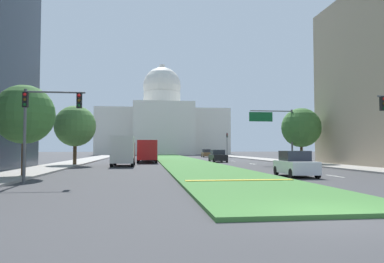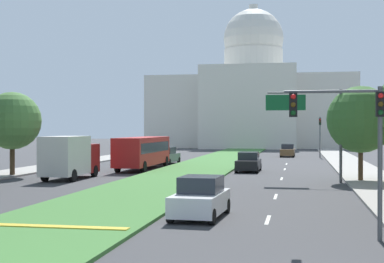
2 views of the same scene
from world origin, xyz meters
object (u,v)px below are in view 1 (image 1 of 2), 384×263
at_px(capitol_building, 162,126).
at_px(box_truck_delivery, 123,151).
at_px(street_tree_right_mid, 301,128).
at_px(sedan_lead_stopped, 295,165).
at_px(street_tree_left_mid, 75,126).
at_px(sedan_far_horizon, 206,153).
at_px(sedan_distant, 148,155).
at_px(city_bus, 147,149).
at_px(overhead_guide_sign, 276,125).
at_px(traffic_light_far_right, 227,142).
at_px(traffic_light_near_left, 41,114).
at_px(street_tree_left_near, 24,115).
at_px(sedan_midblock, 218,156).

bearing_deg(capitol_building, box_truck_delivery, -95.69).
height_order(street_tree_right_mid, sedan_lead_stopped, street_tree_right_mid).
relative_size(street_tree_left_mid, sedan_far_horizon, 1.53).
height_order(capitol_building, sedan_distant, capitol_building).
distance_m(street_tree_left_mid, box_truck_delivery, 6.10).
bearing_deg(city_bus, overhead_guide_sign, -32.85).
bearing_deg(street_tree_left_mid, traffic_light_far_right, 53.54).
bearing_deg(traffic_light_far_right, city_bus, -125.04).
bearing_deg(sedan_distant, street_tree_right_mid, -43.99).
height_order(traffic_light_near_left, sedan_lead_stopped, traffic_light_near_left).
distance_m(capitol_building, sedan_distant, 57.65).
bearing_deg(sedan_far_horizon, street_tree_left_mid, -120.29).
relative_size(traffic_light_near_left, street_tree_left_near, 0.85).
distance_m(street_tree_left_near, box_truck_delivery, 15.88).
bearing_deg(overhead_guide_sign, street_tree_left_mid, 179.48).
distance_m(traffic_light_far_right, street_tree_left_near, 55.33).
height_order(overhead_guide_sign, sedan_midblock, overhead_guide_sign).
height_order(traffic_light_near_left, sedan_far_horizon, traffic_light_near_left).
distance_m(capitol_building, street_tree_right_mid, 75.69).
xyz_separation_m(capitol_building, traffic_light_near_left, (-10.93, -95.03, -5.31)).
relative_size(sedan_distant, box_truck_delivery, 0.73).
relative_size(traffic_light_far_right, sedan_far_horizon, 1.21).
relative_size(sedan_midblock, sedan_distant, 0.95).
relative_size(capitol_building, sedan_lead_stopped, 9.37).
height_order(street_tree_left_near, sedan_far_horizon, street_tree_left_near).
relative_size(traffic_light_near_left, sedan_midblock, 1.16).
bearing_deg(traffic_light_near_left, street_tree_left_mid, 95.51).
distance_m(street_tree_left_near, sedan_lead_stopped, 18.51).
relative_size(capitol_building, sedan_far_horizon, 9.19).
height_order(street_tree_left_near, sedan_lead_stopped, street_tree_left_near).
xyz_separation_m(overhead_guide_sign, sedan_lead_stopped, (-5.05, -17.16, -3.82)).
distance_m(traffic_light_far_right, sedan_far_horizon, 5.15).
height_order(traffic_light_far_right, street_tree_right_mid, street_tree_right_mid).
xyz_separation_m(overhead_guide_sign, street_tree_right_mid, (3.32, 0.56, -0.24)).
height_order(sedan_lead_stopped, box_truck_delivery, box_truck_delivery).
bearing_deg(traffic_light_near_left, overhead_guide_sign, 43.81).
distance_m(street_tree_right_mid, sedan_far_horizon, 35.47).
relative_size(street_tree_left_near, sedan_midblock, 1.37).
distance_m(capitol_building, sedan_midblock, 66.86).
height_order(capitol_building, traffic_light_near_left, capitol_building).
distance_m(capitol_building, sedan_far_horizon, 41.12).
relative_size(capitol_building, street_tree_right_mid, 5.87).
bearing_deg(traffic_light_near_left, sedan_distant, 80.82).
xyz_separation_m(sedan_distant, sedan_far_horizon, (12.42, 17.32, -0.03)).
relative_size(traffic_light_far_right, street_tree_left_near, 0.85).
xyz_separation_m(street_tree_right_mid, city_bus, (-18.34, 9.14, -2.62)).
relative_size(sedan_distant, city_bus, 0.43).
relative_size(street_tree_right_mid, sedan_midblock, 1.51).
relative_size(capitol_building, sedan_midblock, 8.87).
bearing_deg(sedan_lead_stopped, box_truck_delivery, 128.12).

